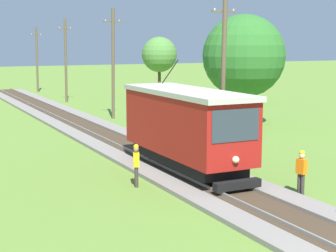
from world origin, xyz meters
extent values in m
cube|color=maroon|center=(0.00, 12.66, 2.30)|extent=(2.50, 8.00, 2.60)
cube|color=#B2ADA3|center=(0.00, 12.66, 3.71)|extent=(2.60, 8.32, 0.22)
cube|color=black|center=(0.00, 12.66, 0.72)|extent=(2.10, 7.04, 0.44)
cube|color=#2D3842|center=(0.00, 8.65, 2.77)|extent=(2.10, 0.03, 1.25)
cube|color=#2D3842|center=(1.26, 12.66, 2.66)|extent=(0.02, 6.72, 1.04)
sphere|color=#F4EAB2|center=(0.00, 8.60, 1.45)|extent=(0.28, 0.28, 0.28)
cylinder|color=black|center=(0.00, 14.26, 4.52)|extent=(0.05, 1.67, 1.19)
cube|color=black|center=(0.00, 8.46, 0.50)|extent=(2.00, 0.36, 0.32)
cylinder|color=black|center=(0.00, 10.42, 0.72)|extent=(1.54, 0.80, 0.80)
cylinder|color=black|center=(0.00, 14.90, 0.72)|extent=(1.54, 0.80, 0.80)
cylinder|color=brown|center=(3.40, 15.05, 4.20)|extent=(0.24, 0.47, 8.41)
cube|color=brown|center=(3.40, 15.05, 7.40)|extent=(1.40, 0.10, 0.10)
cylinder|color=silver|center=(2.85, 15.05, 7.50)|extent=(0.08, 0.08, 0.10)
cylinder|color=silver|center=(3.95, 15.05, 7.50)|extent=(0.08, 0.08, 0.10)
cylinder|color=brown|center=(3.40, 30.95, 4.23)|extent=(0.24, 0.54, 8.46)
cube|color=brown|center=(3.40, 30.95, 7.44)|extent=(1.40, 0.10, 0.10)
cylinder|color=silver|center=(2.85, 30.95, 7.54)|extent=(0.08, 0.08, 0.10)
cylinder|color=silver|center=(3.95, 30.95, 7.54)|extent=(0.08, 0.08, 0.10)
cylinder|color=brown|center=(3.40, 44.25, 4.10)|extent=(0.24, 0.49, 8.20)
cube|color=brown|center=(3.40, 44.25, 7.22)|extent=(1.40, 0.10, 0.10)
cylinder|color=silver|center=(2.85, 44.25, 7.32)|extent=(0.08, 0.08, 0.10)
cylinder|color=silver|center=(3.95, 44.25, 7.32)|extent=(0.08, 0.08, 0.10)
cylinder|color=brown|center=(3.40, 56.81, 3.85)|extent=(0.24, 0.52, 7.70)
cube|color=brown|center=(3.40, 56.81, 6.78)|extent=(1.40, 0.10, 0.10)
cylinder|color=silver|center=(2.85, 56.81, 6.88)|extent=(0.08, 0.08, 0.10)
cylinder|color=silver|center=(3.95, 56.81, 6.88)|extent=(0.08, 0.08, 0.10)
cylinder|color=#38332D|center=(2.36, 7.70, 0.43)|extent=(0.15, 0.15, 0.86)
cylinder|color=#38332D|center=(2.40, 7.55, 0.43)|extent=(0.15, 0.15, 0.86)
cube|color=orange|center=(2.38, 7.63, 1.15)|extent=(0.32, 0.42, 0.58)
sphere|color=beige|center=(2.38, 7.63, 1.58)|extent=(0.22, 0.22, 0.22)
sphere|color=yellow|center=(2.38, 7.63, 1.68)|extent=(0.21, 0.21, 0.21)
cylinder|color=#38332D|center=(-2.83, 11.67, 0.43)|extent=(0.15, 0.15, 0.86)
cylinder|color=#38332D|center=(-2.89, 11.52, 0.43)|extent=(0.15, 0.15, 0.86)
cube|color=yellow|center=(-2.86, 11.59, 1.15)|extent=(0.36, 0.44, 0.58)
sphere|color=#936B51|center=(-2.86, 11.59, 1.58)|extent=(0.22, 0.22, 0.22)
sphere|color=yellow|center=(-2.86, 11.59, 1.68)|extent=(0.21, 0.21, 0.21)
cylinder|color=#4C3823|center=(13.55, 44.15, 1.61)|extent=(0.32, 0.32, 3.22)
sphere|color=#4C7F38|center=(13.55, 44.15, 4.62)|extent=(3.75, 3.75, 3.75)
cylinder|color=#4C3823|center=(10.45, 23.64, 1.38)|extent=(0.32, 0.32, 2.75)
sphere|color=#2D6B28|center=(10.45, 23.64, 4.94)|extent=(5.83, 5.83, 5.83)
cylinder|color=#4C3823|center=(17.68, 35.64, 1.33)|extent=(0.32, 0.32, 2.65)
sphere|color=#235B23|center=(17.68, 35.64, 4.42)|extent=(4.70, 4.70, 4.70)
camera|label=1|loc=(-11.25, -8.43, 5.87)|focal=58.02mm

